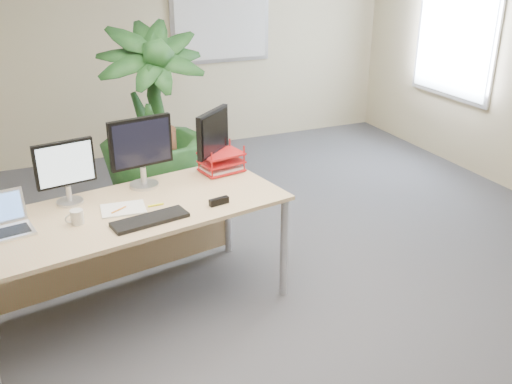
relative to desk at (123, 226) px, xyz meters
name	(u,v)px	position (x,y,z in m)	size (l,w,h in m)	color
floor	(263,329)	(0.78, -0.68, -0.65)	(8.00, 8.00, 0.00)	#444348
back_wall	(126,46)	(0.78, 3.32, 0.70)	(7.00, 0.04, 2.70)	beige
whiteboard	(221,24)	(1.98, 3.29, 0.90)	(1.30, 0.04, 0.95)	#B7B6BC
window	(456,31)	(4.24, 1.62, 0.90)	(0.04, 1.30, 1.55)	#B7B6BC
desk	(123,226)	(0.00, 0.00, 0.00)	(2.27, 1.27, 0.82)	tan
floor_plant	(155,149)	(0.55, 1.23, 0.10)	(0.84, 0.84, 1.50)	#123416
monitor_left	(65,168)	(-0.32, 0.14, 0.43)	(0.40, 0.18, 0.44)	silver
monitor_right	(141,148)	(0.22, 0.23, 0.48)	(0.47, 0.21, 0.52)	silver
monitor_dark	(213,137)	(0.80, 0.31, 0.46)	(0.35, 0.32, 0.49)	silver
laptop	(3,222)	(-0.74, -0.12, 0.24)	(0.36, 0.33, 0.23)	silver
keyboard	(150,220)	(0.12, -0.36, 0.19)	(0.49, 0.16, 0.03)	black
coffee_mug	(76,217)	(-0.31, -0.21, 0.22)	(0.12, 0.08, 0.09)	silver
spiral_notebook	(123,209)	(0.00, -0.12, 0.18)	(0.29, 0.22, 0.01)	white
orange_pen	(119,210)	(-0.04, -0.14, 0.20)	(0.01, 0.01, 0.13)	orange
yellow_highlighter	(156,205)	(0.21, -0.14, 0.18)	(0.01, 0.01, 0.11)	#FDFF1A
letter_tray	(221,163)	(0.85, 0.28, 0.24)	(0.35, 0.29, 0.15)	red
stapler	(219,201)	(0.61, -0.29, 0.20)	(0.14, 0.04, 0.05)	black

